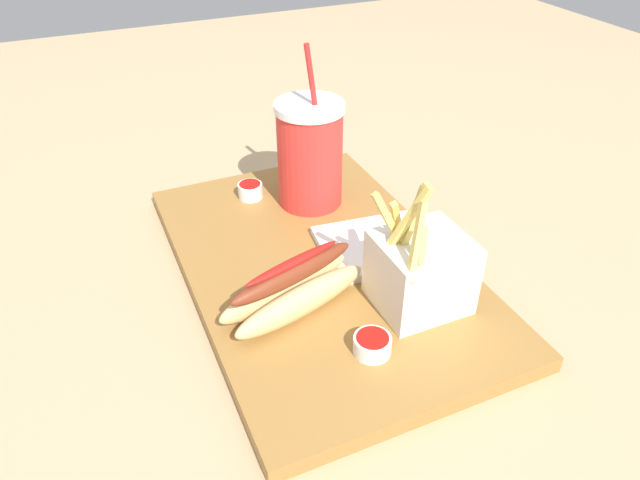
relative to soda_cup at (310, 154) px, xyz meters
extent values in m
cube|color=tan|center=(0.13, -0.04, -0.10)|extent=(2.40, 2.40, 0.02)
cube|color=olive|center=(0.13, -0.04, -0.08)|extent=(0.49, 0.31, 0.02)
cylinder|color=red|center=(0.00, 0.00, -0.01)|extent=(0.09, 0.09, 0.13)
cylinder|color=white|center=(0.00, 0.00, 0.07)|extent=(0.09, 0.09, 0.01)
cylinder|color=red|center=(0.01, 0.00, 0.11)|extent=(0.01, 0.02, 0.08)
cube|color=white|center=(0.25, 0.02, -0.03)|extent=(0.09, 0.09, 0.08)
cube|color=#E5C660|center=(0.24, 0.01, 0.04)|extent=(0.02, 0.03, 0.09)
cube|color=#E5C660|center=(0.28, 0.00, 0.02)|extent=(0.03, 0.02, 0.06)
cube|color=#E5C660|center=(0.23, -0.01, 0.03)|extent=(0.02, 0.04, 0.07)
cube|color=#E5C660|center=(0.27, 0.00, 0.03)|extent=(0.04, 0.03, 0.07)
cube|color=#E5C660|center=(0.24, 0.00, 0.04)|extent=(0.03, 0.04, 0.08)
cube|color=#E5C660|center=(0.22, 0.01, 0.02)|extent=(0.02, 0.03, 0.07)
cube|color=#E5C660|center=(0.24, 0.01, 0.03)|extent=(0.01, 0.03, 0.09)
ellipsoid|color=#DBB775|center=(0.21, -0.10, -0.06)|extent=(0.08, 0.17, 0.04)
ellipsoid|color=#DBB775|center=(0.18, -0.11, -0.06)|extent=(0.08, 0.17, 0.04)
ellipsoid|color=maroon|center=(0.20, -0.10, -0.03)|extent=(0.07, 0.16, 0.02)
ellipsoid|color=red|center=(0.20, -0.10, -0.01)|extent=(0.05, 0.12, 0.01)
cylinder|color=white|center=(0.29, -0.06, -0.06)|extent=(0.04, 0.04, 0.02)
cylinder|color=#B2140F|center=(0.29, -0.06, -0.06)|extent=(0.03, 0.03, 0.01)
cylinder|color=white|center=(-0.04, -0.07, -0.06)|extent=(0.03, 0.03, 0.02)
cylinder|color=#B2140F|center=(-0.04, -0.07, -0.05)|extent=(0.03, 0.03, 0.01)
cube|color=white|center=(0.14, 0.03, -0.07)|extent=(0.13, 0.15, 0.01)
camera|label=1|loc=(0.66, -0.28, 0.36)|focal=33.06mm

